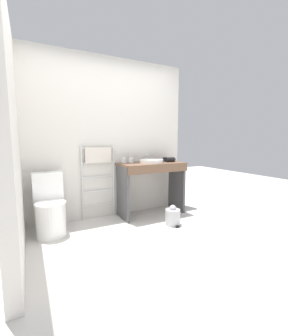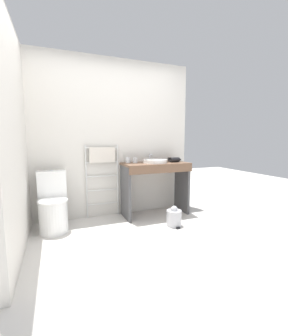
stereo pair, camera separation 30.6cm
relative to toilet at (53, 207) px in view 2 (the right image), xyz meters
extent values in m
plane|color=silver|center=(0.93, -1.07, -0.34)|extent=(12.00, 12.00, 0.00)
cube|color=silver|center=(0.93, 0.42, 0.93)|extent=(2.72, 0.12, 2.53)
cube|color=silver|center=(-0.37, -0.35, 0.93)|extent=(0.12, 2.13, 2.53)
cylinder|color=white|center=(0.00, -0.07, -0.12)|extent=(0.37, 0.37, 0.43)
cylinder|color=white|center=(0.00, -0.07, 0.10)|extent=(0.39, 0.39, 0.02)
cube|color=white|center=(0.00, 0.18, 0.29)|extent=(0.39, 0.16, 0.38)
cylinder|color=silver|center=(0.00, 0.18, 0.48)|extent=(0.05, 0.05, 0.01)
cylinder|color=silver|center=(0.50, 0.33, 0.25)|extent=(0.02, 0.02, 1.17)
cylinder|color=silver|center=(1.01, 0.33, 0.25)|extent=(0.02, 0.02, 1.17)
cylinder|color=silver|center=(0.75, 0.33, -0.13)|extent=(0.51, 0.02, 0.02)
cylinder|color=silver|center=(0.75, 0.33, 0.10)|extent=(0.51, 0.02, 0.02)
cylinder|color=silver|center=(0.75, 0.33, 0.33)|extent=(0.51, 0.02, 0.02)
cylinder|color=silver|center=(0.75, 0.33, 0.56)|extent=(0.51, 0.02, 0.02)
cylinder|color=silver|center=(0.75, 0.33, 0.79)|extent=(0.51, 0.02, 0.02)
cube|color=silver|center=(0.75, 0.30, 0.68)|extent=(0.41, 0.04, 0.24)
cube|color=brown|center=(1.59, 0.10, 0.52)|extent=(1.07, 0.53, 0.03)
cube|color=brown|center=(1.59, -0.16, 0.45)|extent=(1.07, 0.02, 0.10)
cube|color=#4C4C4F|center=(1.07, 0.10, 0.08)|extent=(0.04, 0.45, 0.84)
cube|color=#4C4C4F|center=(2.10, 0.10, 0.08)|extent=(0.04, 0.45, 0.84)
cylinder|color=white|center=(1.57, 0.08, 0.57)|extent=(0.39, 0.39, 0.06)
cylinder|color=silver|center=(1.57, 0.08, 0.59)|extent=(0.32, 0.32, 0.01)
cylinder|color=silver|center=(1.57, 0.30, 0.61)|extent=(0.02, 0.02, 0.14)
cylinder|color=silver|center=(1.57, 0.26, 0.66)|extent=(0.02, 0.09, 0.02)
cylinder|color=white|center=(1.16, 0.25, 0.59)|extent=(0.08, 0.08, 0.10)
cylinder|color=white|center=(1.28, 0.22, 0.58)|extent=(0.08, 0.08, 0.09)
cylinder|color=black|center=(1.92, 0.05, 0.58)|extent=(0.15, 0.08, 0.08)
cone|color=black|center=(2.02, 0.05, 0.58)|extent=(0.05, 0.07, 0.07)
cube|color=black|center=(1.89, 0.14, 0.58)|extent=(0.05, 0.10, 0.06)
cylinder|color=#B7B7BC|center=(1.63, -0.47, -0.22)|extent=(0.22, 0.22, 0.23)
sphere|color=#B7B7BC|center=(1.63, -0.47, -0.08)|extent=(0.10, 0.10, 0.10)
cube|color=black|center=(1.63, -0.59, -0.32)|extent=(0.05, 0.04, 0.02)
camera|label=1|loc=(-0.22, -3.11, 0.93)|focal=24.00mm
camera|label=2|loc=(0.06, -3.24, 0.93)|focal=24.00mm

